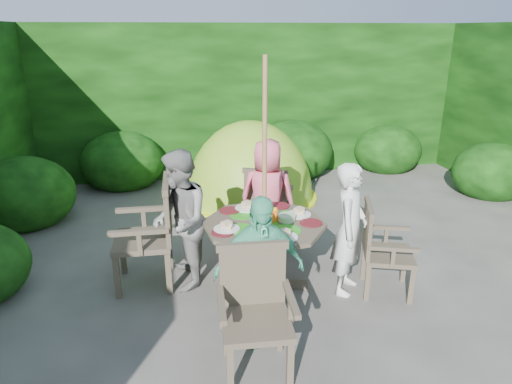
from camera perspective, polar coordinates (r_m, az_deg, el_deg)
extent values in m
plane|color=#494641|center=(4.88, 7.77, -9.92)|extent=(60.00, 60.00, 0.00)
cube|color=black|center=(8.21, -0.82, 11.63)|extent=(9.00, 1.00, 2.50)
cylinder|color=#403629|center=(4.45, 1.00, -8.10)|extent=(0.11, 0.11, 0.65)
cube|color=#403629|center=(4.59, 0.97, -11.37)|extent=(0.86, 0.31, 0.06)
cube|color=#403629|center=(4.59, 0.97, -11.37)|extent=(0.31, 0.86, 0.06)
cylinder|color=#403629|center=(4.30, 1.02, -4.05)|extent=(1.44, 1.44, 0.04)
cylinder|color=green|center=(4.15, -1.99, -4.66)|extent=(0.27, 0.27, 0.00)
cylinder|color=green|center=(4.13, 3.84, -4.80)|extent=(0.27, 0.27, 0.00)
cylinder|color=green|center=(4.46, -1.57, -2.85)|extent=(0.27, 0.27, 0.00)
cylinder|color=green|center=(4.45, 3.83, -2.97)|extent=(0.27, 0.27, 0.00)
cylinder|color=green|center=(4.29, 1.03, -3.79)|extent=(0.27, 0.27, 0.00)
cylinder|color=white|center=(4.46, 5.38, -2.82)|extent=(0.24, 0.24, 0.01)
cylinder|color=white|center=(4.60, -1.16, -2.01)|extent=(0.24, 0.24, 0.01)
cylinder|color=white|center=(4.14, -3.68, -4.62)|extent=(0.24, 0.24, 0.01)
cylinder|color=white|center=(3.98, 3.57, -5.64)|extent=(0.24, 0.24, 0.01)
cylinder|color=#AD0B15|center=(4.29, 6.90, -3.83)|extent=(0.21, 0.21, 0.01)
cylinder|color=#AD0B15|center=(4.67, 2.92, -1.72)|extent=(0.21, 0.21, 0.01)
cylinder|color=#AD0B15|center=(4.55, -3.30, -2.31)|extent=(0.21, 0.21, 0.01)
cylinder|color=#AD0B15|center=(4.08, -4.14, -5.01)|extent=(0.21, 0.21, 0.01)
cylinder|color=#AD0B15|center=(3.91, 2.75, -6.18)|extent=(0.21, 0.21, 0.01)
cylinder|color=#5CB244|center=(4.32, 3.84, -3.23)|extent=(0.17, 0.17, 0.06)
cylinder|color=olive|center=(4.14, 1.06, 1.43)|extent=(0.05, 0.05, 2.20)
cube|color=#403629|center=(4.53, 16.21, -7.54)|extent=(0.57, 0.58, 0.04)
cube|color=#403629|center=(4.49, 18.83, -10.97)|extent=(0.06, 0.06, 0.38)
cube|color=#403629|center=(4.83, 18.01, -8.62)|extent=(0.06, 0.06, 0.38)
cube|color=#403629|center=(4.43, 13.75, -10.90)|extent=(0.06, 0.06, 0.38)
cube|color=#403629|center=(4.77, 13.31, -8.51)|extent=(0.06, 0.06, 0.38)
cube|color=#403629|center=(4.40, 13.74, -4.66)|extent=(0.18, 0.45, 0.45)
cube|color=#403629|center=(4.25, 16.85, -6.81)|extent=(0.44, 0.19, 0.04)
cube|color=#403629|center=(4.67, 16.04, -4.29)|extent=(0.44, 0.19, 0.04)
cube|color=#403629|center=(4.58, -13.97, -5.90)|extent=(0.56, 0.58, 0.05)
cube|color=#403629|center=(4.93, -16.32, -7.33)|extent=(0.06, 0.06, 0.45)
cube|color=#403629|center=(4.51, -16.98, -10.03)|extent=(0.06, 0.06, 0.45)
cube|color=#403629|center=(4.88, -10.76, -7.10)|extent=(0.06, 0.06, 0.45)
cube|color=#403629|center=(4.46, -10.86, -9.81)|extent=(0.06, 0.06, 0.45)
cube|color=#403629|center=(4.45, -10.96, -2.36)|extent=(0.06, 0.56, 0.54)
cube|color=#403629|center=(4.76, -13.95, -2.11)|extent=(0.54, 0.07, 0.04)
cube|color=#403629|center=(4.24, -14.48, -4.88)|extent=(0.54, 0.07, 0.04)
cube|color=#403629|center=(5.49, 1.56, -1.69)|extent=(0.63, 0.62, 0.05)
cube|color=#403629|center=(5.72, 3.95, -3.02)|extent=(0.06, 0.06, 0.39)
cube|color=#403629|center=(5.79, -0.04, -2.69)|extent=(0.06, 0.06, 0.39)
cube|color=#403629|center=(5.35, 3.26, -4.67)|extent=(0.06, 0.06, 0.39)
cube|color=#403629|center=(5.43, -1.00, -4.28)|extent=(0.06, 0.06, 0.39)
cube|color=#403629|center=(5.20, 1.11, 0.01)|extent=(0.46, 0.23, 0.46)
cube|color=#403629|center=(5.39, 4.09, -0.05)|extent=(0.23, 0.44, 0.04)
cube|color=#403629|center=(5.48, -0.89, 0.32)|extent=(0.23, 0.44, 0.04)
cube|color=#403629|center=(3.40, 0.06, -16.12)|extent=(0.52, 0.51, 0.05)
cube|color=#403629|center=(3.35, -3.25, -21.34)|extent=(0.05, 0.05, 0.40)
cube|color=#403629|center=(3.39, 4.28, -20.73)|extent=(0.05, 0.05, 0.40)
cube|color=#403629|center=(3.68, -3.76, -17.09)|extent=(0.05, 0.05, 0.40)
cube|color=#403629|center=(3.72, 2.96, -16.61)|extent=(0.05, 0.05, 0.40)
cube|color=#403629|center=(3.45, -0.43, -10.47)|extent=(0.49, 0.07, 0.47)
cube|color=#403629|center=(3.27, -4.35, -13.70)|extent=(0.08, 0.48, 0.04)
cube|color=#403629|center=(3.33, 4.39, -13.11)|extent=(0.08, 0.48, 0.04)
imported|color=white|center=(4.35, 11.63, -4.58)|extent=(0.51, 0.56, 1.28)
imported|color=gray|center=(4.40, -9.47, -3.55)|extent=(0.52, 0.67, 1.37)
imported|color=#E45E75|center=(5.05, 1.43, -0.60)|extent=(0.74, 0.62, 1.30)
imported|color=#55C698|center=(3.60, 0.44, -9.84)|extent=(0.74, 0.34, 1.24)
ellipsoid|color=#92BA23|center=(6.93, -0.77, -0.56)|extent=(2.20, 2.20, 2.31)
ellipsoid|color=black|center=(6.33, -0.76, -2.60)|extent=(0.70, 0.45, 0.79)
cylinder|color=yellow|center=(6.93, -0.77, -0.46)|extent=(2.02, 2.02, 0.03)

